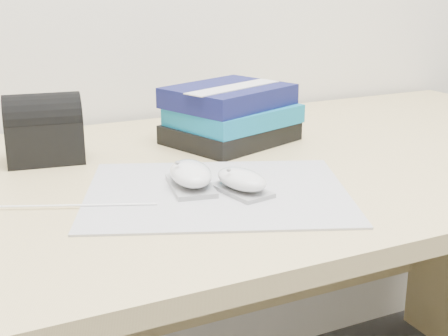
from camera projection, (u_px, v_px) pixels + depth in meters
name	position (u px, v px, depth m)	size (l,w,h in m)	color
desk	(235.00, 265.00, 1.25)	(1.60, 0.80, 0.73)	tan
mousepad	(217.00, 192.00, 0.96)	(0.40, 0.31, 0.00)	gray
mouse_rear	(191.00, 176.00, 0.96)	(0.08, 0.12, 0.05)	gray
mouse_front	(242.00, 181.00, 0.95)	(0.07, 0.11, 0.04)	gray
usb_cable	(75.00, 205.00, 0.89)	(0.00, 0.00, 0.24)	white
book_stack	(231.00, 115.00, 1.23)	(0.28, 0.25, 0.11)	black
pouch	(44.00, 129.00, 1.10)	(0.14, 0.11, 0.12)	black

